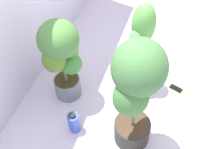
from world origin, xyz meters
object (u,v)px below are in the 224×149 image
object	(u,v)px
cell_phone	(176,89)
nutrient_bottle	(74,122)
potted_plant_front_left	(136,92)
potted_plant_back_center	(62,55)
potted_plant_front_right	(141,44)

from	to	relation	value
cell_phone	nutrient_bottle	xyz separation A→B (m)	(-0.64, 0.72, 0.09)
cell_phone	nutrient_bottle	distance (m)	0.97
potted_plant_front_left	cell_phone	distance (m)	0.89
potted_plant_back_center	cell_phone	distance (m)	1.07
potted_plant_front_right	nutrient_bottle	bearing A→B (deg)	150.11
potted_plant_front_right	potted_plant_back_center	xyz separation A→B (m)	(-0.30, 0.54, 0.01)
nutrient_bottle	potted_plant_back_center	bearing A→B (deg)	30.01
potted_plant_back_center	potted_plant_front_right	bearing A→B (deg)	-61.10
potted_plant_back_center	cell_phone	bearing A→B (deg)	-70.46
cell_phone	potted_plant_front_right	bearing A→B (deg)	113.45
potted_plant_front_right	potted_plant_back_center	world-z (taller)	potted_plant_front_right
potted_plant_front_left	cell_phone	size ratio (longest dim) A/B	6.12
potted_plant_front_right	nutrient_bottle	world-z (taller)	potted_plant_front_right
potted_plant_front_left	nutrient_bottle	bearing A→B (deg)	95.88
cell_phone	nutrient_bottle	size ratio (longest dim) A/B	0.76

